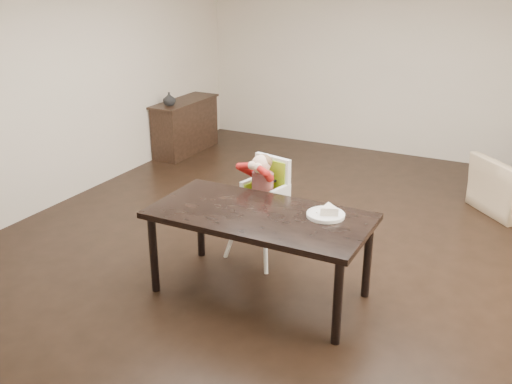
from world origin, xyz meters
TOP-DOWN VIEW (x-y plane):
  - ground at (0.00, 0.00)m, footprint 7.00×7.00m
  - room_walls at (0.00, 0.00)m, footprint 6.02×7.02m
  - dining_table at (0.05, -1.00)m, footprint 1.80×0.90m
  - high_chair at (-0.24, -0.36)m, footprint 0.51×0.51m
  - plate at (0.55, -0.82)m, footprint 0.32×0.32m
  - sideboard at (-2.78, 2.12)m, footprint 0.44×1.26m
  - vase at (-2.78, 1.75)m, footprint 0.21×0.22m

SIDE VIEW (x-z plane):
  - ground at x=0.00m, z-range 0.00..0.00m
  - sideboard at x=-2.78m, z-range 0.00..0.79m
  - dining_table at x=0.05m, z-range 0.30..1.05m
  - high_chair at x=-0.24m, z-range 0.21..1.24m
  - plate at x=0.55m, z-range 0.74..0.83m
  - vase at x=-2.78m, z-range 0.79..0.97m
  - room_walls at x=0.00m, z-range 0.50..3.21m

